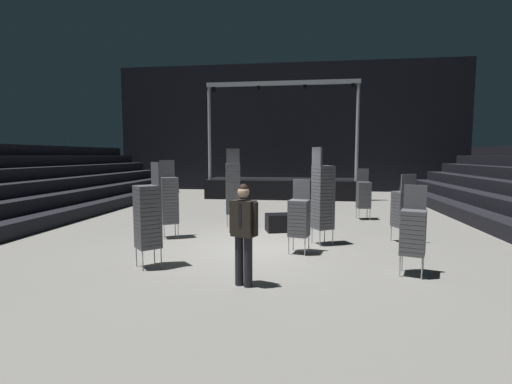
% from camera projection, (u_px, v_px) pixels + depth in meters
% --- Properties ---
extents(ground_plane, '(22.00, 30.00, 0.10)m').
position_uv_depth(ground_plane, '(254.00, 249.00, 9.22)').
color(ground_plane, slate).
extents(arena_end_wall, '(22.00, 0.30, 8.00)m').
position_uv_depth(arena_end_wall, '(287.00, 128.00, 23.60)').
color(arena_end_wall, black).
rests_on(arena_end_wall, ground_plane).
extents(stage_riser, '(7.90, 2.81, 5.91)m').
position_uv_depth(stage_riser, '(282.00, 186.00, 19.98)').
color(stage_riser, black).
rests_on(stage_riser, ground_plane).
extents(man_with_tie, '(0.56, 0.36, 1.79)m').
position_uv_depth(man_with_tie, '(243.00, 228.00, 6.40)').
color(man_with_tie, black).
rests_on(man_with_tie, ground_plane).
extents(chair_stack_front_left, '(0.48, 0.48, 1.79)m').
position_uv_depth(chair_stack_front_left, '(364.00, 194.00, 13.13)').
color(chair_stack_front_left, '#B2B5BA').
rests_on(chair_stack_front_left, ground_plane).
extents(chair_stack_front_right, '(0.60, 0.60, 2.48)m').
position_uv_depth(chair_stack_front_right, '(323.00, 196.00, 9.41)').
color(chair_stack_front_right, '#B2B5BA').
rests_on(chair_stack_front_right, ground_plane).
extents(chair_stack_mid_left, '(0.56, 0.56, 1.71)m').
position_uv_depth(chair_stack_mid_left, '(413.00, 231.00, 7.00)').
color(chair_stack_mid_left, '#B2B5BA').
rests_on(chair_stack_mid_left, ground_plane).
extents(chair_stack_mid_right, '(0.62, 0.62, 2.14)m').
position_uv_depth(chair_stack_mid_right, '(148.00, 215.00, 7.48)').
color(chair_stack_mid_right, '#B2B5BA').
rests_on(chair_stack_mid_right, ground_plane).
extents(chair_stack_mid_centre, '(0.53, 0.53, 1.71)m').
position_uv_depth(chair_stack_mid_centre, '(299.00, 217.00, 8.60)').
color(chair_stack_mid_centre, '#B2B5BA').
rests_on(chair_stack_mid_centre, ground_plane).
extents(chair_stack_rear_left, '(0.61, 0.61, 2.14)m').
position_uv_depth(chair_stack_rear_left, '(169.00, 199.00, 10.19)').
color(chair_stack_rear_left, '#B2B5BA').
rests_on(chair_stack_rear_left, ground_plane).
extents(chair_stack_rear_right, '(0.56, 0.56, 1.79)m').
position_uv_depth(chair_stack_rear_right, '(403.00, 208.00, 9.66)').
color(chair_stack_rear_right, '#B2B5BA').
rests_on(chair_stack_rear_right, ground_plane).
extents(chair_stack_rear_centre, '(0.53, 0.53, 2.48)m').
position_uv_depth(chair_stack_rear_centre, '(233.00, 188.00, 11.85)').
color(chair_stack_rear_centre, '#B2B5BA').
rests_on(chair_stack_rear_centre, ground_plane).
extents(equipment_road_case, '(1.04, 0.84, 0.52)m').
position_uv_depth(equipment_road_case, '(281.00, 223.00, 11.11)').
color(equipment_road_case, black).
rests_on(equipment_road_case, ground_plane).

